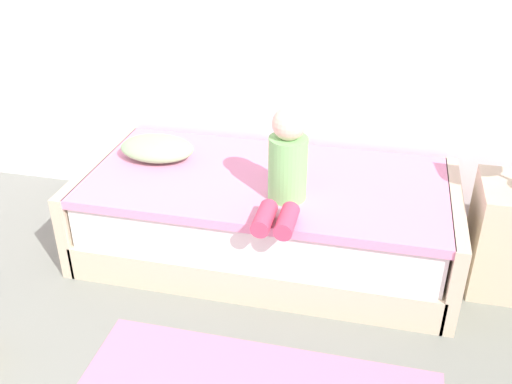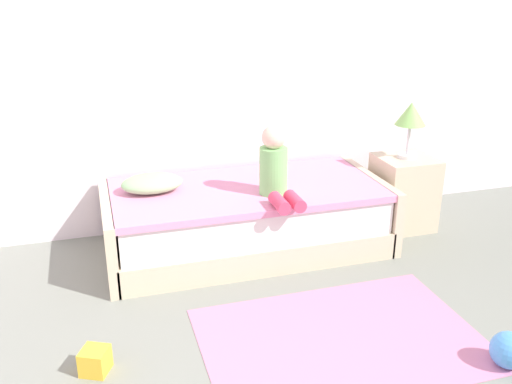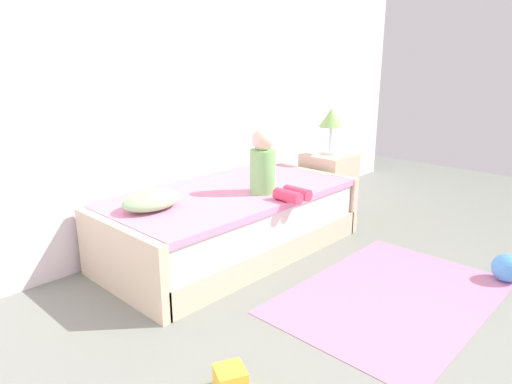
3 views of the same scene
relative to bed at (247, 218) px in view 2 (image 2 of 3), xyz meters
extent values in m
cube|color=white|center=(-0.37, 0.60, 1.20)|extent=(7.20, 0.10, 2.90)
cube|color=beige|center=(0.00, 0.00, -0.15)|extent=(2.00, 1.00, 0.20)
cube|color=white|center=(0.00, 0.00, 0.08)|extent=(1.94, 0.94, 0.25)
cube|color=pink|center=(0.00, 0.00, 0.23)|extent=(1.98, 0.98, 0.05)
cube|color=beige|center=(-1.02, 0.00, 0.00)|extent=(0.07, 1.00, 0.50)
cube|color=beige|center=(1.02, 0.00, 0.00)|extent=(0.07, 1.00, 0.50)
cube|color=beige|center=(1.35, 0.02, 0.05)|extent=(0.44, 0.44, 0.60)
cylinder|color=silver|center=(1.35, 0.02, 0.37)|extent=(0.15, 0.15, 0.03)
cylinder|color=silver|center=(1.35, 0.02, 0.50)|extent=(0.02, 0.02, 0.24)
cone|color=#8CCC66|center=(1.35, 0.02, 0.71)|extent=(0.24, 0.24, 0.18)
cylinder|color=#7FC672|center=(0.15, -0.18, 0.42)|extent=(0.20, 0.20, 0.34)
sphere|color=beige|center=(0.15, -0.18, 0.67)|extent=(0.17, 0.17, 0.17)
cylinder|color=#D83F60|center=(0.09, -0.48, 0.30)|extent=(0.09, 0.22, 0.09)
cylinder|color=#D83F60|center=(0.20, -0.48, 0.30)|extent=(0.09, 0.22, 0.09)
ellipsoid|color=#99CC8C|center=(-0.68, 0.10, 0.32)|extent=(0.44, 0.30, 0.13)
sphere|color=#4C99E5|center=(0.95, -1.77, -0.15)|extent=(0.20, 0.20, 0.20)
cube|color=pink|center=(0.20, -1.30, -0.24)|extent=(1.60, 1.10, 0.01)
cube|color=yellow|center=(-1.17, -1.19, -0.18)|extent=(0.18, 0.18, 0.14)
camera|label=1|loc=(0.60, -2.80, 1.79)|focal=41.07mm
camera|label=2|loc=(-1.06, -3.77, 1.70)|focal=39.44mm
camera|label=3|loc=(-2.39, -2.50, 1.26)|focal=32.12mm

